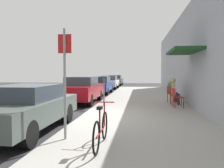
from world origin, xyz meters
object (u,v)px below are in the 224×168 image
object	(u,v)px
parked_car_1	(81,89)
parked_car_0	(25,107)
parked_car_2	(100,85)
parked_car_3	(109,82)
seated_patron_2	(172,89)
cafe_chair_0	(176,96)
cafe_chair_2	(171,93)
seated_patron_1	(175,91)
parked_car_4	(115,80)
bicycle_0	(101,130)
cafe_chair_1	(173,94)
parking_meter	(104,90)
street_sign	(65,75)

from	to	relation	value
parked_car_1	parked_car_0	bearing A→B (deg)	-90.00
parked_car_1	parked_car_2	distance (m)	5.82
parked_car_3	parked_car_1	bearing A→B (deg)	-90.00
parked_car_2	seated_patron_2	size ratio (longest dim) A/B	3.41
cafe_chair_0	cafe_chair_2	xyz separation A→B (m)	(0.00, 1.87, 0.00)
parked_car_1	seated_patron_2	world-z (taller)	parked_car_1
parked_car_2	seated_patron_1	world-z (taller)	seated_patron_1
parked_car_4	parked_car_2	bearing A→B (deg)	-90.00
parked_car_2	parked_car_3	size ratio (longest dim) A/B	1.00
parked_car_2	parked_car_0	bearing A→B (deg)	-90.00
seated_patron_1	seated_patron_2	size ratio (longest dim) A/B	1.00
parked_car_0	parked_car_4	world-z (taller)	parked_car_4
bicycle_0	cafe_chair_1	bearing A→B (deg)	70.16
parked_car_4	parked_car_0	bearing A→B (deg)	-90.00
parked_car_2	parking_meter	size ratio (longest dim) A/B	3.33
cafe_chair_0	seated_patron_2	distance (m)	1.90
parked_car_4	cafe_chair_0	xyz separation A→B (m)	(4.90, -19.95, -0.11)
parked_car_0	bicycle_0	bearing A→B (deg)	-30.03
cafe_chair_1	parked_car_4	bearing A→B (deg)	104.52
bicycle_0	cafe_chair_1	xyz separation A→B (m)	(2.47, 6.85, 0.14)
bicycle_0	cafe_chair_0	xyz separation A→B (m)	(2.47, 5.84, 0.14)
bicycle_0	seated_patron_1	distance (m)	7.30
seated_patron_1	seated_patron_2	distance (m)	0.88
parked_car_3	parking_meter	world-z (taller)	parking_meter
parked_car_1	parked_car_3	bearing A→B (deg)	90.00
street_sign	bicycle_0	world-z (taller)	street_sign
parked_car_0	parked_car_1	distance (m)	6.34
parking_meter	cafe_chair_1	size ratio (longest dim) A/B	1.52
parked_car_1	parked_car_2	xyz separation A→B (m)	(-0.00, 5.82, -0.03)
seated_patron_1	seated_patron_2	bearing A→B (deg)	89.96
parked_car_1	parked_car_2	size ratio (longest dim) A/B	1.00
parked_car_2	parking_meter	world-z (taller)	parking_meter
parked_car_1	parked_car_3	xyz separation A→B (m)	(0.00, 11.77, -0.04)
parking_meter	cafe_chair_0	world-z (taller)	parking_meter
seated_patron_1	cafe_chair_2	distance (m)	0.89
parked_car_3	cafe_chair_0	distance (m)	14.53
seated_patron_2	parked_car_3	bearing A→B (deg)	112.83
parked_car_3	parking_meter	distance (m)	13.57
bicycle_0	cafe_chair_2	world-z (taller)	bicycle_0
parked_car_2	street_sign	xyz separation A→B (m)	(1.50, -13.12, 0.91)
cafe_chair_0	seated_patron_2	size ratio (longest dim) A/B	0.67
parked_car_2	parked_car_3	distance (m)	5.95
parked_car_3	bicycle_0	distance (m)	19.66
street_sign	parked_car_4	bearing A→B (deg)	93.39
parked_car_2	seated_patron_1	bearing A→B (deg)	-53.55
parked_car_0	cafe_chair_0	size ratio (longest dim) A/B	5.06
parked_car_2	parked_car_4	distance (m)	12.22
street_sign	cafe_chair_0	world-z (taller)	street_sign
street_sign	parked_car_3	bearing A→B (deg)	94.50
street_sign	cafe_chair_2	world-z (taller)	street_sign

